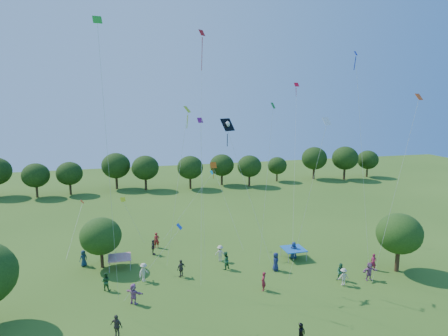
# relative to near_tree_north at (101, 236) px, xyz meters

# --- Properties ---
(near_tree_north) EXTENTS (4.03, 4.03, 5.06)m
(near_tree_north) POSITION_rel_near_tree_north_xyz_m (0.00, 0.00, 0.00)
(near_tree_north) COLOR #422B19
(near_tree_north) RESTS_ON ground
(near_tree_east) EXTENTS (4.29, 4.29, 5.75)m
(near_tree_east) POSITION_rel_near_tree_north_xyz_m (27.66, -8.29, 0.56)
(near_tree_east) COLOR #422B19
(near_tree_east) RESTS_ON ground
(treeline) EXTENTS (88.01, 8.77, 6.77)m
(treeline) POSITION_rel_near_tree_north_xyz_m (8.55, 33.05, 0.85)
(treeline) COLOR #422B19
(treeline) RESTS_ON ground
(tent_red_stripe) EXTENTS (2.20, 2.20, 1.10)m
(tent_red_stripe) POSITION_rel_near_tree_north_xyz_m (1.69, -0.50, -2.20)
(tent_red_stripe) COLOR red
(tent_red_stripe) RESTS_ON ground
(tent_blue) EXTENTS (2.20, 2.20, 1.10)m
(tent_blue) POSITION_rel_near_tree_north_xyz_m (19.27, -2.87, -2.20)
(tent_blue) COLOR #1957A6
(tent_blue) RESTS_ON ground
(man_in_black) EXTENTS (0.79, 0.69, 1.79)m
(man_in_black) POSITION_rel_near_tree_north_xyz_m (13.38, -16.90, -2.35)
(man_in_black) COLOR black
(man_in_black) RESTS_ON ground
(crowd_person_0) EXTENTS (0.91, 0.79, 1.63)m
(crowd_person_0) POSITION_rel_near_tree_north_xyz_m (-1.80, 0.77, -2.42)
(crowd_person_0) COLOR #1A344D
(crowd_person_0) RESTS_ON ground
(crowd_person_1) EXTENTS (0.66, 0.44, 1.74)m
(crowd_person_1) POSITION_rel_near_tree_north_xyz_m (5.73, 3.86, -2.37)
(crowd_person_1) COLOR maroon
(crowd_person_1) RESTS_ON ground
(crowd_person_2) EXTENTS (0.90, 0.88, 1.66)m
(crowd_person_2) POSITION_rel_near_tree_north_xyz_m (21.29, -8.73, -2.41)
(crowd_person_2) COLOR #2B653F
(crowd_person_2) RESTS_ON ground
(crowd_person_3) EXTENTS (1.21, 0.93, 1.69)m
(crowd_person_3) POSITION_rel_near_tree_north_xyz_m (11.70, -1.57, -2.39)
(crowd_person_3) COLOR beige
(crowd_person_3) RESTS_ON ground
(crowd_person_4) EXTENTS (0.60, 1.03, 1.66)m
(crowd_person_4) POSITION_rel_near_tree_north_xyz_m (5.18, 1.91, -2.41)
(crowd_person_4) COLOR #403533
(crowd_person_4) RESTS_ON ground
(crowd_person_5) EXTENTS (1.60, 0.62, 1.70)m
(crowd_person_5) POSITION_rel_near_tree_north_xyz_m (23.91, -9.25, -2.39)
(crowd_person_5) COLOR #9A5A87
(crowd_person_5) RESTS_ON ground
(crowd_person_6) EXTENTS (0.77, 1.01, 1.82)m
(crowd_person_6) POSITION_rel_near_tree_north_xyz_m (16.35, -5.12, -2.33)
(crowd_person_6) COLOR #1A254C
(crowd_person_6) RESTS_ON ground
(crowd_person_7) EXTENTS (0.62, 0.72, 1.63)m
(crowd_person_7) POSITION_rel_near_tree_north_xyz_m (25.60, -7.47, -2.42)
(crowd_person_7) COLOR maroon
(crowd_person_7) RESTS_ON ground
(crowd_person_8) EXTENTS (0.90, 0.67, 1.64)m
(crowd_person_8) POSITION_rel_near_tree_north_xyz_m (0.48, -5.08, -2.42)
(crowd_person_8) COLOR #235326
(crowd_person_8) RESTS_ON ground
(crowd_person_9) EXTENTS (1.05, 0.49, 1.60)m
(crowd_person_9) POSITION_rel_near_tree_north_xyz_m (21.05, -9.55, -2.44)
(crowd_person_9) COLOR #C3B59C
(crowd_person_9) RESTS_ON ground
(crowd_person_10) EXTENTS (1.06, 0.98, 1.70)m
(crowd_person_10) POSITION_rel_near_tree_north_xyz_m (1.37, -12.47, -2.39)
(crowd_person_10) COLOR #403833
(crowd_person_10) RESTS_ON ground
(crowd_person_11) EXTENTS (1.64, 1.49, 1.76)m
(crowd_person_11) POSITION_rel_near_tree_north_xyz_m (2.72, -8.07, -2.36)
(crowd_person_11) COLOR #AC649A
(crowd_person_11) RESTS_ON ground
(crowd_person_12) EXTENTS (1.00, 0.83, 1.78)m
(crowd_person_12) POSITION_rel_near_tree_north_xyz_m (19.29, -2.85, -2.35)
(crowd_person_12) COLOR navy
(crowd_person_12) RESTS_ON ground
(crowd_person_13) EXTENTS (0.64, 0.74, 1.69)m
(crowd_person_13) POSITION_rel_near_tree_north_xyz_m (13.76, -8.65, -2.39)
(crowd_person_13) COLOR maroon
(crowd_person_13) RESTS_ON ground
(crowd_person_14) EXTENTS (1.01, 0.83, 1.79)m
(crowd_person_14) POSITION_rel_near_tree_north_xyz_m (11.68, -3.58, -2.34)
(crowd_person_14) COLOR #2B6437
(crowd_person_14) RESTS_ON ground
(crowd_person_15) EXTENTS (1.18, 1.15, 1.75)m
(crowd_person_15) POSITION_rel_near_tree_north_xyz_m (3.80, -4.18, -2.37)
(crowd_person_15) COLOR beige
(crowd_person_15) RESTS_ON ground
(crowd_person_16) EXTENTS (1.07, 0.93, 1.69)m
(crowd_person_16) POSITION_rel_near_tree_north_xyz_m (7.25, -4.15, -2.40)
(crowd_person_16) COLOR #433E36
(crowd_person_16) RESTS_ON ground
(pirate_kite) EXTENTS (3.96, 4.72, 13.46)m
(pirate_kite) POSITION_rel_near_tree_north_xyz_m (11.71, -4.53, 10.78)
(pirate_kite) COLOR black
(red_high_kite) EXTENTS (2.15, 7.61, 21.46)m
(red_high_kite) POSITION_rel_near_tree_north_xyz_m (9.62, -3.05, 14.85)
(red_high_kite) COLOR red
(small_kite_0) EXTENTS (4.47, 9.40, 17.07)m
(small_kite_0) POSITION_rel_near_tree_north_xyz_m (22.35, 4.22, 11.09)
(small_kite_0) COLOR red
(small_kite_1) EXTENTS (2.47, 1.46, 15.63)m
(small_kite_1) POSITION_rel_near_tree_north_xyz_m (23.93, -12.95, 10.35)
(small_kite_1) COLOR #FD4B0D
(small_kite_2) EXTENTS (2.28, 2.28, 5.68)m
(small_kite_2) POSITION_rel_near_tree_north_xyz_m (2.60, 0.36, 2.64)
(small_kite_2) COLOR #F9F316
(small_kite_3) EXTENTS (0.68, 3.36, 20.22)m
(small_kite_3) POSITION_rel_near_tree_north_xyz_m (1.30, -11.89, 12.81)
(small_kite_3) COLOR green
(small_kite_4) EXTENTS (2.34, 0.97, 19.17)m
(small_kite_4) POSITION_rel_near_tree_north_xyz_m (22.43, -8.55, 11.34)
(small_kite_4) COLOR #111CB3
(small_kite_5) EXTENTS (0.86, 1.22, 13.57)m
(small_kite_5) POSITION_rel_near_tree_north_xyz_m (9.31, -4.03, 8.32)
(small_kite_5) COLOR #88166D
(small_kite_6) EXTENTS (0.83, 4.64, 14.00)m
(small_kite_6) POSITION_rel_near_tree_north_xyz_m (15.94, -13.44, 9.12)
(small_kite_6) COLOR white
(small_kite_7) EXTENTS (6.08, 1.68, 7.12)m
(small_kite_7) POSITION_rel_near_tree_north_xyz_m (11.07, 3.90, 3.59)
(small_kite_7) COLOR #0ED8D8
(small_kite_8) EXTENTS (2.44, 4.52, 8.47)m
(small_kite_8) POSITION_rel_near_tree_north_xyz_m (12.07, 1.43, 5.18)
(small_kite_8) COLOR #E0540D
(small_kite_9) EXTENTS (1.36, 7.53, 4.03)m
(small_kite_9) POSITION_rel_near_tree_north_xyz_m (-2.31, 5.49, 1.21)
(small_kite_9) COLOR #FF4C0D
(small_kite_10) EXTENTS (2.14, 2.59, 14.64)m
(small_kite_10) POSITION_rel_near_tree_north_xyz_m (7.41, -6.08, 10.09)
(small_kite_10) COLOR #D0DB13
(small_kite_11) EXTENTS (1.62, 1.00, 14.88)m
(small_kite_11) POSITION_rel_near_tree_north_xyz_m (15.41, -5.41, 9.72)
(small_kite_11) COLOR #1E7815
(small_kite_12) EXTENTS (4.54, 1.18, 6.07)m
(small_kite_12) POSITION_rel_near_tree_north_xyz_m (5.52, -10.63, 2.97)
(small_kite_12) COLOR #1340BE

